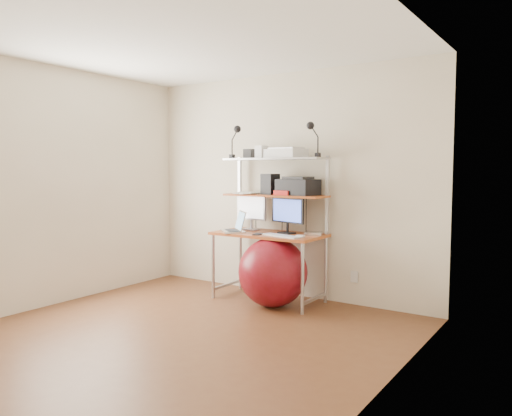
{
  "coord_description": "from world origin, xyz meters",
  "views": [
    {
      "loc": [
        2.87,
        -3.08,
        1.43
      ],
      "look_at": [
        0.03,
        1.15,
        1.03
      ],
      "focal_mm": 35.0,
      "sensor_mm": 36.0,
      "label": 1
    }
  ],
  "objects_px": {
    "laptop": "(236,227)",
    "exercise_ball": "(273,272)",
    "printer": "(298,186)",
    "monitor_black": "(288,213)",
    "monitor_silver": "(251,209)"
  },
  "relations": [
    {
      "from": "exercise_ball",
      "to": "laptop",
      "type": "bearing_deg",
      "value": 171.83
    },
    {
      "from": "laptop",
      "to": "exercise_ball",
      "type": "relative_size",
      "value": 0.58
    },
    {
      "from": "monitor_silver",
      "to": "laptop",
      "type": "height_order",
      "value": "monitor_silver"
    },
    {
      "from": "monitor_silver",
      "to": "printer",
      "type": "distance_m",
      "value": 0.64
    },
    {
      "from": "monitor_silver",
      "to": "exercise_ball",
      "type": "xyz_separation_m",
      "value": [
        0.48,
        -0.31,
        -0.62
      ]
    },
    {
      "from": "monitor_black",
      "to": "laptop",
      "type": "bearing_deg",
      "value": -147.56
    },
    {
      "from": "exercise_ball",
      "to": "printer",
      "type": "bearing_deg",
      "value": 74.52
    },
    {
      "from": "monitor_black",
      "to": "printer",
      "type": "bearing_deg",
      "value": 61.95
    },
    {
      "from": "monitor_silver",
      "to": "exercise_ball",
      "type": "relative_size",
      "value": 0.62
    },
    {
      "from": "monitor_silver",
      "to": "printer",
      "type": "relative_size",
      "value": 0.98
    },
    {
      "from": "monitor_silver",
      "to": "printer",
      "type": "bearing_deg",
      "value": 7.41
    },
    {
      "from": "laptop",
      "to": "exercise_ball",
      "type": "bearing_deg",
      "value": 34.52
    },
    {
      "from": "monitor_black",
      "to": "printer",
      "type": "xyz_separation_m",
      "value": [
        0.08,
        0.09,
        0.28
      ]
    },
    {
      "from": "monitor_silver",
      "to": "monitor_black",
      "type": "bearing_deg",
      "value": -1.89
    },
    {
      "from": "laptop",
      "to": "printer",
      "type": "height_order",
      "value": "printer"
    }
  ]
}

